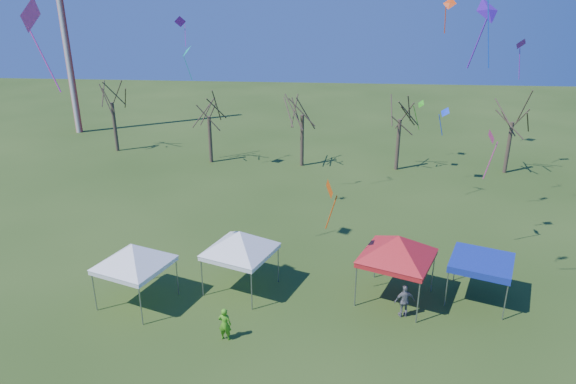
# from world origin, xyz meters

# --- Properties ---
(ground) EXTENTS (140.00, 140.00, 0.00)m
(ground) POSITION_xyz_m (0.00, 0.00, 0.00)
(ground) COLOR #294315
(ground) RESTS_ON ground
(radio_mast) EXTENTS (0.70, 0.70, 25.00)m
(radio_mast) POSITION_xyz_m (-28.00, 34.00, 12.50)
(radio_mast) COLOR silver
(radio_mast) RESTS_ON ground
(tree_0) EXTENTS (3.83, 3.83, 8.44)m
(tree_0) POSITION_xyz_m (-20.85, 27.38, 6.49)
(tree_0) COLOR #3D2D21
(tree_0) RESTS_ON ground
(tree_1) EXTENTS (3.42, 3.42, 7.54)m
(tree_1) POSITION_xyz_m (-10.77, 24.65, 5.79)
(tree_1) COLOR #3D2D21
(tree_1) RESTS_ON ground
(tree_2) EXTENTS (3.71, 3.71, 8.18)m
(tree_2) POSITION_xyz_m (-2.37, 24.38, 6.29)
(tree_2) COLOR #3D2D21
(tree_2) RESTS_ON ground
(tree_3) EXTENTS (3.59, 3.59, 7.91)m
(tree_3) POSITION_xyz_m (6.03, 24.04, 6.08)
(tree_3) COLOR #3D2D21
(tree_3) RESTS_ON ground
(tree_4) EXTENTS (3.58, 3.58, 7.89)m
(tree_4) POSITION_xyz_m (15.36, 24.00, 6.06)
(tree_4) COLOR #3D2D21
(tree_4) RESTS_ON ground
(tent_white_west) EXTENTS (4.05, 4.05, 3.79)m
(tent_white_west) POSITION_xyz_m (-9.17, 1.66, 3.06)
(tent_white_west) COLOR gray
(tent_white_west) RESTS_ON ground
(tent_white_mid) EXTENTS (4.12, 4.12, 3.88)m
(tent_white_mid) POSITION_xyz_m (-4.21, 3.41, 3.13)
(tent_white_mid) COLOR gray
(tent_white_mid) RESTS_ON ground
(tent_red) EXTENTS (4.34, 4.34, 4.13)m
(tent_red) POSITION_xyz_m (3.73, 3.17, 3.33)
(tent_red) COLOR gray
(tent_red) RESTS_ON ground
(tent_blue) EXTENTS (3.75, 3.75, 2.28)m
(tent_blue) POSITION_xyz_m (7.94, 3.51, 2.10)
(tent_blue) COLOR gray
(tent_blue) RESTS_ON ground
(person_green) EXTENTS (0.62, 0.44, 1.61)m
(person_green) POSITION_xyz_m (-4.20, -0.86, 0.80)
(person_green) COLOR #4AA91B
(person_green) RESTS_ON ground
(person_grey) EXTENTS (1.07, 0.64, 1.71)m
(person_grey) POSITION_xyz_m (4.03, 1.64, 0.85)
(person_grey) COLOR slate
(person_grey) RESTS_ON ground
(kite_22) EXTENTS (0.97, 1.03, 2.70)m
(kite_22) POSITION_xyz_m (7.54, 23.47, 5.89)
(kite_22) COLOR green
(kite_22) RESTS_ON ground
(kite_19) EXTENTS (1.01, 1.08, 2.37)m
(kite_19) POSITION_xyz_m (8.95, 20.46, 5.95)
(kite_19) COLOR blue
(kite_19) RESTS_ON ground
(kite_17) EXTENTS (0.56, 0.97, 2.89)m
(kite_17) POSITION_xyz_m (9.23, 9.02, 7.05)
(kite_17) COLOR #E3328D
(kite_17) RESTS_ON ground
(kite_18) EXTENTS (0.79, 0.68, 1.73)m
(kite_18) POSITION_xyz_m (5.84, 7.64, 14.09)
(kite_18) COLOR #E83C0C
(kite_18) RESTS_ON ground
(kite_13) EXTENTS (0.99, 0.69, 2.38)m
(kite_13) POSITION_xyz_m (-12.01, 22.11, 12.44)
(kite_13) COLOR purple
(kite_13) RESTS_ON ground
(kite_1) EXTENTS (0.66, 1.10, 2.46)m
(kite_1) POSITION_xyz_m (0.31, 2.93, 5.97)
(kite_1) COLOR #FB4C0D
(kite_1) RESTS_ON ground
(kite_14) EXTENTS (1.01, 1.41, 3.73)m
(kite_14) POSITION_xyz_m (-11.30, -0.10, 13.85)
(kite_14) COLOR #FA37B9
(kite_14) RESTS_ON ground
(kite_12) EXTENTS (1.26, 1.13, 3.30)m
(kite_12) POSITION_xyz_m (15.04, 24.08, 10.78)
(kite_12) COLOR purple
(kite_12) RESTS_ON ground
(kite_27) EXTENTS (1.34, 1.20, 2.76)m
(kite_27) POSITION_xyz_m (6.23, 2.14, 13.98)
(kite_27) COLOR #5D1BC3
(kite_27) RESTS_ON ground
(kite_2) EXTENTS (1.11, 1.36, 2.87)m
(kite_2) POSITION_xyz_m (-11.44, 21.31, 10.27)
(kite_2) COLOR #0BAE89
(kite_2) RESTS_ON ground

